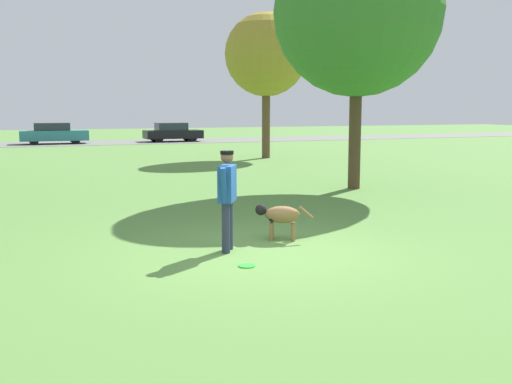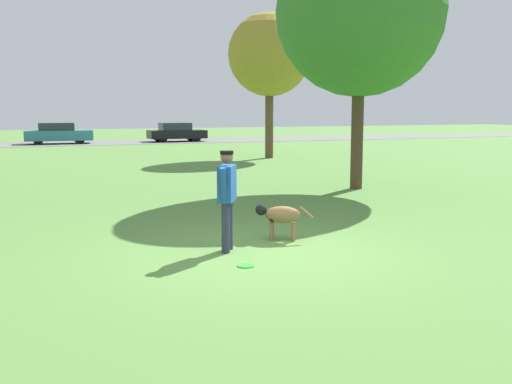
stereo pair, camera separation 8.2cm
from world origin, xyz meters
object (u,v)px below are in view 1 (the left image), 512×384
tree_near_right (358,12)px  parked_car_teal (54,134)px  tree_far_right (266,55)px  parked_car_black (173,132)px  dog (280,216)px  person (227,192)px  frisbee (247,266)px

tree_near_right → parked_car_teal: tree_near_right is taller
tree_far_right → parked_car_black: bearing=92.2°
tree_near_right → dog: bearing=-131.6°
tree_far_right → parked_car_teal: size_ratio=1.55×
dog → parked_car_teal: parked_car_teal is taller
person → parked_car_teal: size_ratio=0.38×
dog → frisbee: bearing=77.9°
tree_far_right → frisbee: bearing=-113.9°
person → tree_far_right: size_ratio=0.25×
tree_near_right → parked_car_black: size_ratio=1.85×
parked_car_teal → tree_near_right: bearing=-75.0°
dog → parked_car_teal: size_ratio=0.23×
tree_far_right → tree_near_right: tree_near_right is taller
person → tree_near_right: size_ratio=0.22×
person → tree_far_right: 18.65m
frisbee → tree_near_right: bearing=48.9°
frisbee → tree_far_right: bearing=66.1°
parked_car_black → tree_far_right: bearing=-87.3°
tree_far_right → dog: bearing=-112.3°
parked_car_teal → tree_far_right: bearing=-60.4°
parked_car_black → frisbee: bearing=-101.9°
dog → parked_car_teal: (-1.74, 31.45, 0.24)m
parked_car_teal → parked_car_black: parked_car_teal is taller
frisbee → tree_far_right: tree_far_right is taller
frisbee → parked_car_black: parked_car_black is taller
parked_car_teal → frisbee: bearing=-88.0°
dog → frisbee: dog is taller
person → parked_car_black: bearing=17.8°
frisbee → parked_car_teal: size_ratio=0.06×
frisbee → tree_near_right: tree_near_right is taller
dog → person: bearing=48.3°
parked_car_teal → parked_car_black: bearing=-0.6°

